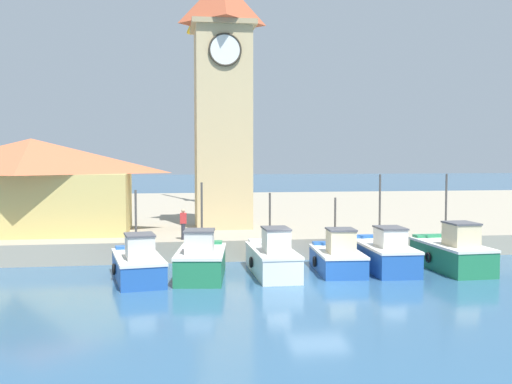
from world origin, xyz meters
TOP-DOWN VIEW (x-y plane):
  - ground_plane at (0.00, 0.00)m, footprint 300.00×300.00m
  - quay_wharf at (0.00, 26.27)m, footprint 120.00×40.00m
  - fishing_boat_far_left at (-7.61, 2.32)m, footprint 2.70×5.09m
  - fishing_boat_left_outer at (-4.83, 2.38)m, footprint 2.65×4.74m
  - fishing_boat_left_inner at (-1.50, 2.73)m, footprint 1.97×5.29m
  - fishing_boat_mid_left at (1.66, 2.91)m, footprint 2.29×4.50m
  - fishing_boat_center at (4.02, 3.08)m, footprint 2.15×5.30m
  - fishing_boat_mid_right at (7.25, 2.55)m, footprint 2.30×5.06m
  - clock_tower at (-2.93, 12.37)m, footprint 3.82×3.82m
  - warehouse_left at (-13.90, 10.94)m, footprint 11.15×5.73m
  - port_crane_near at (-1.95, 27.96)m, footprint 3.53×9.69m
  - dock_worker_near_tower at (-5.50, 7.07)m, footprint 0.34×0.22m

SIDE VIEW (x-z plane):
  - ground_plane at x=0.00m, z-range 0.00..0.00m
  - quay_wharf at x=0.00m, z-range 0.00..1.10m
  - fishing_boat_mid_left at x=1.66m, z-range -1.04..2.45m
  - fishing_boat_far_left at x=-7.61m, z-range -1.26..2.71m
  - fishing_boat_center at x=4.02m, z-range -1.53..3.06m
  - fishing_boat_left_inner at x=-1.50m, z-range -1.10..2.65m
  - fishing_boat_left_outer at x=-4.83m, z-range -1.35..2.94m
  - fishing_boat_mid_right at x=7.25m, z-range -1.49..3.14m
  - dock_worker_near_tower at x=-5.50m, z-range 1.14..2.76m
  - warehouse_left at x=-13.90m, z-range 1.17..6.54m
  - port_crane_near at x=-1.95m, z-range -1.36..19.12m
  - clock_tower at x=-2.93m, z-range 0.70..17.50m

